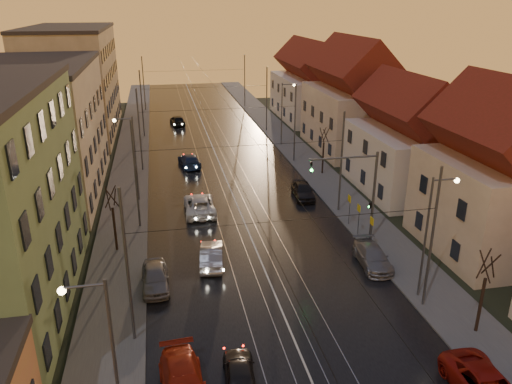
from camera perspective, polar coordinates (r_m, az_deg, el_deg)
road at (r=57.62m, az=-4.21°, el=3.30°), size 16.00×120.00×0.04m
sidewalk_left at (r=57.35m, az=-14.18°, el=2.68°), size 4.00×120.00×0.15m
sidewalk_right at (r=59.55m, az=5.40°, el=3.91°), size 4.00×120.00×0.15m
tram_rail_0 at (r=57.40m, az=-6.39°, el=3.19°), size 0.06×120.00×0.03m
tram_rail_1 at (r=57.52m, az=-4.97°, el=3.29°), size 0.06×120.00×0.03m
tram_rail_2 at (r=57.70m, az=-3.45°, el=3.38°), size 0.06×120.00×0.03m
tram_rail_3 at (r=57.89m, az=-2.05°, el=3.47°), size 0.06×120.00×0.03m
apartment_left_2 at (r=51.08m, az=-23.49°, el=6.28°), size 10.00×20.00×12.00m
apartment_left_3 at (r=74.12m, az=-20.04°, el=11.63°), size 10.00×24.00×14.00m
house_right_1 at (r=39.57m, az=25.91°, el=1.14°), size 8.67×10.20×10.80m
house_right_2 at (r=50.23m, az=17.18°, el=5.25°), size 9.18×12.24×9.20m
house_right_3 at (r=63.21m, az=11.00°, el=9.97°), size 9.18×14.28×11.50m
house_right_4 at (r=80.06m, az=6.15°, el=11.94°), size 9.18×16.32×10.00m
catenary_pole_l_1 at (r=26.95m, az=-14.49°, el=-8.48°), size 0.16×0.16×9.00m
catenary_pole_r_1 at (r=30.79m, az=19.45°, el=-5.19°), size 0.16×0.16×9.00m
catenary_pole_l_2 at (r=40.71m, az=-13.60°, el=1.82°), size 0.16×0.16×9.00m
catenary_pole_r_2 at (r=43.35m, az=9.72°, el=3.28°), size 0.16×0.16×9.00m
catenary_pole_l_3 at (r=55.12m, az=-13.17°, el=6.83°), size 0.16×0.16×9.00m
catenary_pole_r_3 at (r=57.10m, az=4.47°, el=7.80°), size 0.16×0.16×9.00m
catenary_pole_l_4 at (r=69.78m, az=-12.91°, el=9.75°), size 0.16×0.16×9.00m
catenary_pole_r_4 at (r=71.35m, az=1.23°, el=10.51°), size 0.16×0.16×9.00m
catenary_pole_l_5 at (r=87.53m, az=-12.72°, el=11.96°), size 0.16×0.16×9.00m
catenary_pole_r_5 at (r=88.79m, az=-1.31°, el=12.57°), size 0.16×0.16×9.00m
street_lamp_0 at (r=20.93m, az=-16.86°, el=-16.95°), size 1.75×0.32×8.00m
street_lamp_1 at (r=31.65m, az=19.44°, el=-3.69°), size 1.75×0.32×8.00m
street_lamp_2 at (r=46.35m, az=-14.06°, el=4.61°), size 1.75×0.32×8.00m
street_lamp_3 at (r=63.75m, az=3.24°, el=9.57°), size 1.75×0.32×8.00m
traffic_light_mast at (r=37.84m, az=12.01°, el=0.64°), size 5.30×0.32×7.20m
bare_tree_0 at (r=37.83m, az=-15.92°, el=-3.19°), size 1.09×1.09×5.11m
bare_tree_1 at (r=30.37m, az=24.46°, el=-10.63°), size 1.09×1.09×5.11m
bare_tree_2 at (r=53.51m, az=7.69°, el=4.54°), size 1.09×1.09×5.11m
driving_car_0 at (r=25.62m, az=-1.90°, el=-19.99°), size 1.87×3.95×1.31m
driving_car_1 at (r=35.53m, az=-5.12°, el=-7.19°), size 2.04×4.58×1.46m
driving_car_2 at (r=44.00m, az=-6.48°, el=-1.44°), size 2.59×5.58×1.55m
driving_car_3 at (r=56.62m, az=-7.62°, el=3.60°), size 2.59×5.18×1.44m
driving_car_4 at (r=76.34m, az=-8.97°, el=8.08°), size 2.39×4.68×1.53m
parked_left_2 at (r=25.21m, az=-8.34°, el=-20.84°), size 2.39×5.13×1.45m
parked_left_3 at (r=33.40m, az=-11.47°, el=-9.53°), size 1.82×4.31×1.46m
parked_right_1 at (r=36.22m, az=13.18°, el=-7.22°), size 2.25×4.80×1.35m
parked_right_2 at (r=47.29m, az=5.40°, el=0.20°), size 2.16×4.57×1.51m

